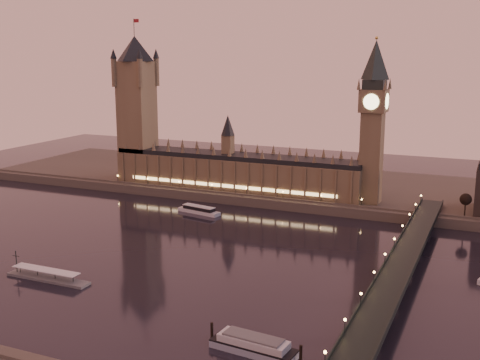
# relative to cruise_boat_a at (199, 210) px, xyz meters

# --- Properties ---
(ground) EXTENTS (700.00, 700.00, 0.00)m
(ground) POSITION_rel_cruise_boat_a_xyz_m (44.33, -72.92, -2.10)
(ground) COLOR black
(ground) RESTS_ON ground
(far_embankment) EXTENTS (560.00, 130.00, 6.00)m
(far_embankment) POSITION_rel_cruise_boat_a_xyz_m (74.33, 92.08, 0.90)
(far_embankment) COLOR #423D35
(far_embankment) RESTS_ON ground
(palace_of_westminster) EXTENTS (180.00, 26.62, 52.00)m
(palace_of_westminster) POSITION_rel_cruise_boat_a_xyz_m (4.20, 48.07, 19.60)
(palace_of_westminster) COLOR brown
(palace_of_westminster) RESTS_ON ground
(victoria_tower) EXTENTS (31.68, 31.68, 118.00)m
(victoria_tower) POSITION_rel_cruise_boat_a_xyz_m (-75.67, 48.08, 63.69)
(victoria_tower) COLOR brown
(victoria_tower) RESTS_ON ground
(big_ben) EXTENTS (17.68, 17.68, 104.00)m
(big_ben) POSITION_rel_cruise_boat_a_xyz_m (98.32, 48.06, 61.85)
(big_ben) COLOR brown
(big_ben) RESTS_ON ground
(westminster_bridge) EXTENTS (13.20, 260.00, 15.30)m
(westminster_bridge) POSITION_rel_cruise_boat_a_xyz_m (135.94, -72.92, 3.41)
(westminster_bridge) COLOR black
(westminster_bridge) RESTS_ON ground
(bare_tree_0) EXTENTS (6.42, 6.42, 13.06)m
(bare_tree_0) POSITION_rel_cruise_boat_a_xyz_m (156.75, 36.08, 13.66)
(bare_tree_0) COLOR black
(bare_tree_0) RESTS_ON ground
(cruise_boat_a) EXTENTS (30.51, 12.01, 4.77)m
(cruise_boat_a) POSITION_rel_cruise_boat_a_xyz_m (0.00, 0.00, 0.00)
(cruise_boat_a) COLOR silver
(cruise_boat_a) RESTS_ON ground
(moored_barge) EXTENTS (35.31, 11.51, 6.50)m
(moored_barge) POSITION_rel_cruise_boat_a_xyz_m (101.12, -153.73, 0.64)
(moored_barge) COLOR #93A4BC
(moored_barge) RESTS_ON ground
(pontoon_pier) EXTENTS (42.28, 7.05, 11.27)m
(pontoon_pier) POSITION_rel_cruise_boat_a_xyz_m (-9.61, -129.04, -0.89)
(pontoon_pier) COLOR #595B5E
(pontoon_pier) RESTS_ON ground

